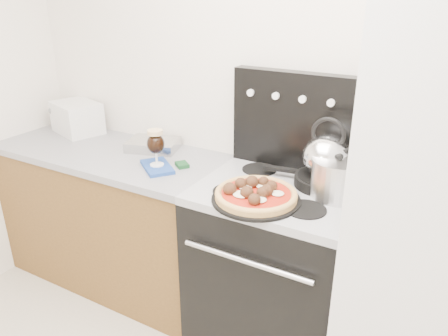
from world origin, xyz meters
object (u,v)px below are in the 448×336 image
Objects in this scene: pizza at (256,193)px; base_cabinet at (117,219)px; oven_mitt at (157,167)px; stock_pot at (338,179)px; beer_glass at (156,148)px; toaster_oven at (77,118)px; pizza_pan at (256,199)px; skillet at (324,181)px; tea_kettle at (326,152)px; stove_body at (276,272)px; fridge at (443,221)px.

base_cabinet is at bearing 169.27° from pizza.
oven_mitt is 0.95m from stock_pot.
beer_glass reaches higher than stock_pot.
base_cabinet is 0.73m from toaster_oven.
pizza_pan is 1.42× the size of skillet.
base_cabinet is 5.98× the size of tea_kettle.
pizza_pan reaches higher than base_cabinet.
stock_pot reaches higher than pizza_pan.
pizza is 0.39m from tea_kettle.
stock_pot is at bearing -43.65° from skillet.
pizza reaches higher than skillet.
fridge is (0.70, -0.03, 0.51)m from stove_body.
oven_mitt reaches higher than base_cabinet.
stove_body is at bearing 76.20° from pizza.
base_cabinet is 4.53× the size of toaster_oven.
stove_body reaches higher than base_cabinet.
skillet is 1.20× the size of stock_pot.
fridge reaches higher than base_cabinet.
base_cabinet is 1.44m from tea_kettle.
beer_glass is 0.88m from skillet.
beer_glass reaches higher than pizza.
base_cabinet is 1.20m from pizza.
stove_body is 3.81× the size of oven_mitt.
stove_body is at bearing 76.20° from pizza_pan.
beer_glass is (-1.38, -0.04, 0.07)m from fridge.
stock_pot is at bearing 13.83° from toaster_oven.
tea_kettle is at bearing 16.29° from toaster_oven.
oven_mitt is at bearing 169.79° from pizza.
pizza_pan is (1.49, -0.36, -0.07)m from toaster_oven.
base_cabinet is at bearing 178.70° from stove_body.
pizza is at bearing -128.75° from tea_kettle.
beer_glass is 0.50× the size of pizza_pan.
skillet is (0.21, 0.30, 0.02)m from pizza_pan.
fridge is (1.80, -0.05, 0.52)m from base_cabinet.
skillet reaches higher than pizza_pan.
skillet is at bearing 136.35° from stock_pot.
fridge reaches higher than tea_kettle.
stock_pot is (0.94, 0.11, -0.01)m from beer_glass.
fridge is 0.76m from pizza_pan.
fridge reaches higher than pizza.
stock_pot reaches higher than pizza.
stove_body is 0.55m from pizza.
beer_glass is at bearing -171.14° from tea_kettle.
pizza_pan is (1.06, -0.20, 0.50)m from base_cabinet.
skillet is at bearing 16.29° from toaster_oven.
toaster_oven is at bearing 174.62° from fridge.
stock_pot is (0.94, 0.11, 0.10)m from oven_mitt.
stock_pot reaches higher than skillet.
pizza reaches higher than pizza_pan.
pizza is at bearing -168.50° from fridge.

